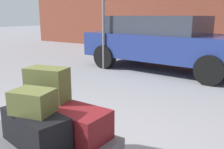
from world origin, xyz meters
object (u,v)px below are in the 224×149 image
at_px(suitcase_olive_rear_left, 48,97).
at_px(duffel_bag_olive_topmost_pile, 33,101).
at_px(luggage_cart, 40,145).
at_px(parked_car, 164,41).
at_px(suitcase_maroon_center, 80,125).
at_px(no_parking_sign, 103,15).
at_px(duffel_bag_black_front_left, 35,129).

distance_m(suitcase_olive_rear_left, duffel_bag_olive_topmost_pile, 0.40).
bearing_deg(luggage_cart, duffel_bag_olive_topmost_pile, -52.46).
xyz_separation_m(duffel_bag_olive_topmost_pile, parked_car, (-0.86, 5.05, 0.03)).
bearing_deg(suitcase_maroon_center, no_parking_sign, 123.73).
relative_size(suitcase_olive_rear_left, no_parking_sign, 0.26).
bearing_deg(luggage_cart, suitcase_maroon_center, 32.07).
bearing_deg(no_parking_sign, luggage_cart, -62.16).
bearing_deg(luggage_cart, duffel_bag_black_front_left, -52.46).
xyz_separation_m(duffel_bag_olive_topmost_pile, no_parking_sign, (-2.26, 4.23, 0.70)).
height_order(duffel_bag_black_front_left, suitcase_olive_rear_left, suitcase_olive_rear_left).
height_order(duffel_bag_black_front_left, no_parking_sign, no_parking_sign).
bearing_deg(duffel_bag_olive_topmost_pile, no_parking_sign, 104.47).
height_order(luggage_cart, duffel_bag_olive_topmost_pile, duffel_bag_olive_topmost_pile).
height_order(luggage_cart, no_parking_sign, no_parking_sign).
xyz_separation_m(suitcase_maroon_center, no_parking_sign, (-2.50, 3.94, 0.96)).
bearing_deg(no_parking_sign, parked_car, 30.35).
relative_size(suitcase_maroon_center, suitcase_olive_rear_left, 0.85).
relative_size(suitcase_olive_rear_left, duffel_bag_olive_topmost_pile, 1.82).
relative_size(duffel_bag_olive_topmost_pile, no_parking_sign, 0.14).
bearing_deg(suitcase_maroon_center, suitcase_olive_rear_left, 175.16).
xyz_separation_m(suitcase_maroon_center, suitcase_olive_rear_left, (-0.44, 0.05, 0.16)).
height_order(suitcase_maroon_center, duffel_bag_olive_topmost_pile, duffel_bag_olive_topmost_pile).
relative_size(duffel_bag_olive_topmost_pile, parked_car, 0.07).
distance_m(luggage_cart, suitcase_olive_rear_left, 0.45).
bearing_deg(duffel_bag_olive_topmost_pile, luggage_cart, 113.93).
height_order(duffel_bag_olive_topmost_pile, parked_car, parked_car).
relative_size(duffel_bag_black_front_left, duffel_bag_olive_topmost_pile, 2.03).
xyz_separation_m(suitcase_maroon_center, parked_car, (-1.10, 4.76, 0.29)).
xyz_separation_m(suitcase_olive_rear_left, parked_car, (-0.67, 4.71, 0.13)).
relative_size(duffel_bag_black_front_left, suitcase_maroon_center, 1.32).
distance_m(suitcase_maroon_center, parked_car, 4.89).
bearing_deg(suitcase_maroon_center, parked_car, 104.40).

